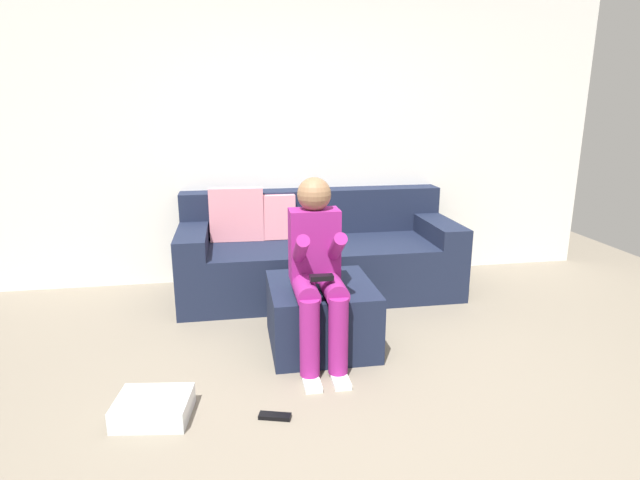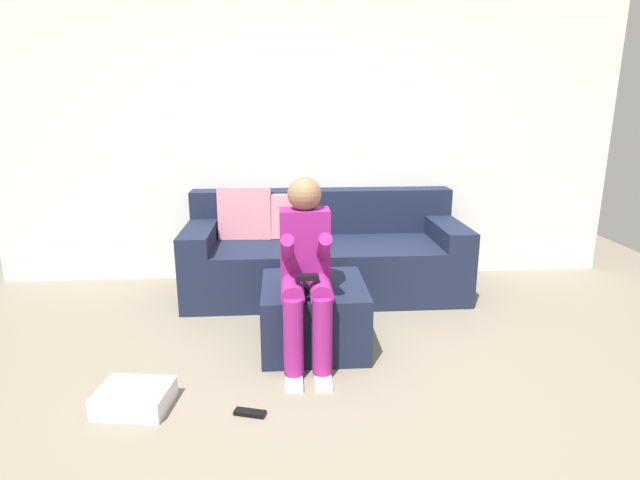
# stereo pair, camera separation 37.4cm
# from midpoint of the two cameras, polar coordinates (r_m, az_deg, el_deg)

# --- Properties ---
(ground_plane) EXTENTS (7.35, 7.35, 0.00)m
(ground_plane) POSITION_cam_midpoint_polar(r_m,az_deg,el_deg) (2.85, 0.45, -19.32)
(ground_plane) COLOR slate
(wall_back) EXTENTS (5.66, 0.10, 2.62)m
(wall_back) POSITION_cam_midpoint_polar(r_m,az_deg,el_deg) (4.77, -4.80, 11.35)
(wall_back) COLOR silver
(wall_back) RESTS_ON ground_plane
(couch_sectional) EXTENTS (2.34, 0.95, 0.91)m
(couch_sectional) POSITION_cam_midpoint_polar(r_m,az_deg,el_deg) (4.50, -2.84, -1.63)
(couch_sectional) COLOR #192138
(couch_sectional) RESTS_ON ground_plane
(ottoman) EXTENTS (0.69, 0.71, 0.44)m
(ottoman) POSITION_cam_midpoint_polar(r_m,az_deg,el_deg) (3.52, -2.94, -8.27)
(ottoman) COLOR #192138
(ottoman) RESTS_ON ground_plane
(person_seated) EXTENTS (0.31, 0.63, 1.16)m
(person_seated) POSITION_cam_midpoint_polar(r_m,az_deg,el_deg) (3.18, -3.66, -3.01)
(person_seated) COLOR #8C1E72
(person_seated) RESTS_ON ground_plane
(storage_bin) EXTENTS (0.42, 0.35, 0.12)m
(storage_bin) POSITION_cam_midpoint_polar(r_m,az_deg,el_deg) (3.03, -21.47, -16.93)
(storage_bin) COLOR silver
(storage_bin) RESTS_ON ground_plane
(remote_near_ottoman) EXTENTS (0.18, 0.10, 0.02)m
(remote_near_ottoman) POSITION_cam_midpoint_polar(r_m,az_deg,el_deg) (2.89, -8.91, -18.74)
(remote_near_ottoman) COLOR black
(remote_near_ottoman) RESTS_ON ground_plane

